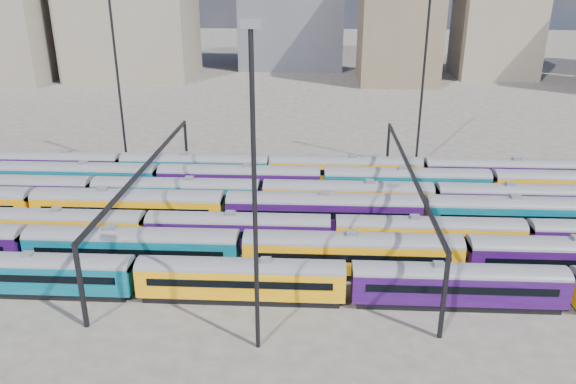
{
  "coord_description": "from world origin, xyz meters",
  "views": [
    {
      "loc": [
        -0.61,
        -59.73,
        28.47
      ],
      "look_at": [
        -3.94,
        4.85,
        3.0
      ],
      "focal_mm": 35.0,
      "sensor_mm": 36.0,
      "label": 1
    }
  ],
  "objects_px": {
    "rake_1": "(465,252)",
    "mast_2": "(254,187)",
    "rake_2": "(333,230)",
    "rake_0": "(241,275)"
  },
  "relations": [
    {
      "from": "rake_0",
      "to": "rake_1",
      "type": "xyz_separation_m",
      "value": [
        21.4,
        5.0,
        0.31
      ]
    },
    {
      "from": "rake_2",
      "to": "mast_2",
      "type": "distance_m",
      "value": 21.42
    },
    {
      "from": "rake_1",
      "to": "mast_2",
      "type": "distance_m",
      "value": 25.2
    },
    {
      "from": "rake_0",
      "to": "rake_1",
      "type": "distance_m",
      "value": 21.98
    },
    {
      "from": "rake_1",
      "to": "rake_2",
      "type": "relative_size",
      "value": 1.08
    },
    {
      "from": "rake_1",
      "to": "rake_2",
      "type": "xyz_separation_m",
      "value": [
        -12.75,
        5.0,
        -0.21
      ]
    },
    {
      "from": "rake_0",
      "to": "mast_2",
      "type": "relative_size",
      "value": 3.82
    },
    {
      "from": "rake_0",
      "to": "rake_1",
      "type": "relative_size",
      "value": 0.74
    },
    {
      "from": "mast_2",
      "to": "rake_2",
      "type": "bearing_deg",
      "value": 69.35
    },
    {
      "from": "rake_2",
      "to": "mast_2",
      "type": "relative_size",
      "value": 4.76
    }
  ]
}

